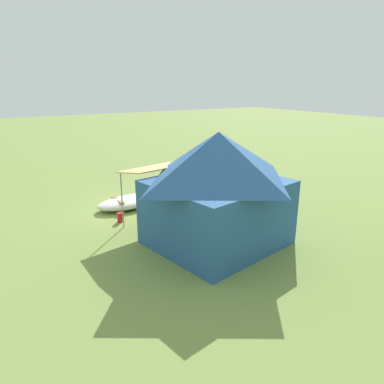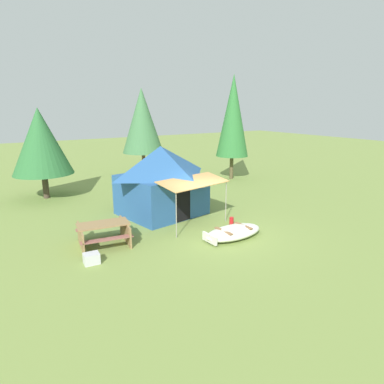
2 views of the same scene
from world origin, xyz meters
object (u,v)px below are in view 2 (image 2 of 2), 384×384
object	(u,v)px
picnic_table	(104,231)
pine_tree_back_left	(233,116)
pine_tree_back_right	(41,141)
cooler_box	(92,258)
fuel_can	(231,221)
beached_rowboat	(233,232)
pine_tree_far_center	(142,121)
canvas_cabin_tent	(161,179)

from	to	relation	value
picnic_table	pine_tree_back_left	world-z (taller)	pine_tree_back_left
pine_tree_back_left	pine_tree_back_right	bearing A→B (deg)	172.95
pine_tree_back_right	cooler_box	bearing A→B (deg)	-91.34
cooler_box	fuel_can	xyz separation A→B (m)	(5.81, 0.46, -0.01)
cooler_box	fuel_can	size ratio (longest dim) A/B	1.52
beached_rowboat	cooler_box	bearing A→B (deg)	172.33
pine_tree_back_right	pine_tree_far_center	world-z (taller)	pine_tree_far_center
pine_tree_back_left	canvas_cabin_tent	bearing A→B (deg)	-150.13
pine_tree_back_right	pine_tree_back_left	bearing A→B (deg)	-7.05
beached_rowboat	canvas_cabin_tent	world-z (taller)	canvas_cabin_tent
fuel_can	pine_tree_far_center	bearing A→B (deg)	84.42
beached_rowboat	fuel_can	size ratio (longest dim) A/B	8.02
pine_tree_back_left	pine_tree_far_center	xyz separation A→B (m)	(-4.54, 3.81, -0.32)
cooler_box	canvas_cabin_tent	bearing A→B (deg)	38.39
fuel_can	pine_tree_far_center	xyz separation A→B (m)	(1.05, 10.79, 3.57)
cooler_box	pine_tree_far_center	distance (m)	13.65
picnic_table	fuel_can	distance (m)	5.08
canvas_cabin_tent	picnic_table	size ratio (longest dim) A/B	2.49
beached_rowboat	picnic_table	size ratio (longest dim) A/B	1.28
canvas_cabin_tent	picnic_table	distance (m)	4.01
canvas_cabin_tent	pine_tree_back_left	distance (m)	8.79
picnic_table	pine_tree_back_left	bearing A→B (deg)	30.36
canvas_cabin_tent	pine_tree_back_left	xyz separation A→B (m)	(7.31, 4.20, 2.48)
beached_rowboat	cooler_box	size ratio (longest dim) A/B	5.28
fuel_can	pine_tree_far_center	size ratio (longest dim) A/B	0.05
fuel_can	pine_tree_back_right	distance (m)	10.45
beached_rowboat	cooler_box	world-z (taller)	beached_rowboat
picnic_table	fuel_can	size ratio (longest dim) A/B	6.27
picnic_table	pine_tree_back_right	world-z (taller)	pine_tree_back_right
beached_rowboat	picnic_table	world-z (taller)	picnic_table
picnic_table	fuel_can	xyz separation A→B (m)	(5.02, -0.77, -0.33)
canvas_cabin_tent	pine_tree_back_left	size ratio (longest dim) A/B	0.72
picnic_table	pine_tree_far_center	distance (m)	12.16
picnic_table	pine_tree_back_right	size ratio (longest dim) A/B	0.41
canvas_cabin_tent	pine_tree_back_left	world-z (taller)	pine_tree_back_left
cooler_box	pine_tree_back_left	distance (m)	14.15
canvas_cabin_tent	cooler_box	size ratio (longest dim) A/B	10.27
cooler_box	pine_tree_back_left	size ratio (longest dim) A/B	0.07
cooler_box	fuel_can	world-z (taller)	cooler_box
fuel_can	picnic_table	bearing A→B (deg)	171.27
canvas_cabin_tent	beached_rowboat	bearing A→B (deg)	-77.12
canvas_cabin_tent	pine_tree_back_right	bearing A→B (deg)	124.79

